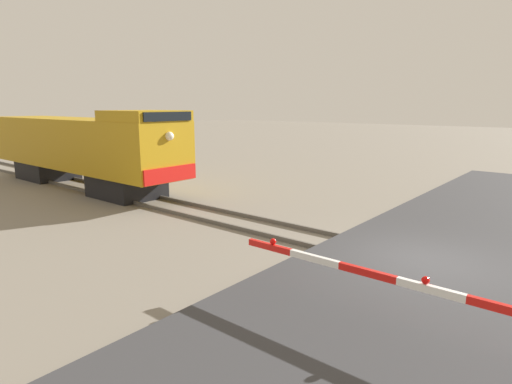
% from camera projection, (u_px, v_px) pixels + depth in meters
% --- Properties ---
extents(ground_plane, '(160.00, 160.00, 0.00)m').
position_uv_depth(ground_plane, '(422.00, 266.00, 11.29)').
color(ground_plane, gray).
extents(rail_track_left, '(0.08, 80.00, 0.15)m').
position_uv_depth(rail_track_left, '(413.00, 271.00, 10.74)').
color(rail_track_left, '#59544C').
rests_on(rail_track_left, ground_plane).
extents(rail_track_right, '(0.08, 80.00, 0.15)m').
position_uv_depth(rail_track_right, '(431.00, 256.00, 11.82)').
color(rail_track_right, '#59544C').
rests_on(rail_track_right, ground_plane).
extents(road_surface, '(36.00, 5.71, 0.15)m').
position_uv_depth(road_surface, '(422.00, 263.00, 11.28)').
color(road_surface, '#38383A').
rests_on(road_surface, ground_plane).
extents(locomotive, '(2.83, 14.53, 3.99)m').
position_uv_depth(locomotive, '(82.00, 147.00, 21.65)').
color(locomotive, black).
rests_on(locomotive, ground_plane).
extents(crossing_gate, '(0.36, 6.51, 1.34)m').
position_uv_depth(crossing_gate, '(497.00, 324.00, 6.63)').
color(crossing_gate, silver).
rests_on(crossing_gate, ground_plane).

